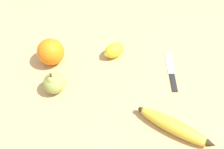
% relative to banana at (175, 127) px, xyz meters
% --- Properties ---
extents(ground_plane, '(3.00, 3.00, 0.00)m').
position_rel_banana_xyz_m(ground_plane, '(0.10, -0.12, -0.02)').
color(ground_plane, tan).
extents(banana, '(0.18, 0.17, 0.04)m').
position_rel_banana_xyz_m(banana, '(0.00, 0.00, 0.00)').
color(banana, gold).
rests_on(banana, ground_plane).
extents(orange, '(0.09, 0.09, 0.09)m').
position_rel_banana_xyz_m(orange, '(0.30, -0.33, 0.02)').
color(orange, orange).
rests_on(orange, ground_plane).
extents(pear, '(0.07, 0.07, 0.08)m').
position_rel_banana_xyz_m(pear, '(0.31, -0.21, 0.02)').
color(pear, '#99A84C').
rests_on(pear, ground_plane).
extents(lemon, '(0.09, 0.07, 0.05)m').
position_rel_banana_xyz_m(lemon, '(0.09, -0.30, 0.00)').
color(lemon, yellow).
rests_on(lemon, ground_plane).
extents(paring_knife, '(0.05, 0.16, 0.01)m').
position_rel_banana_xyz_m(paring_knife, '(-0.07, -0.18, -0.02)').
color(paring_knife, silver).
rests_on(paring_knife, ground_plane).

